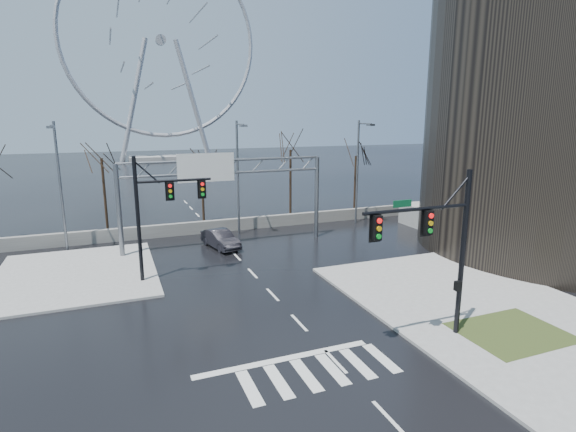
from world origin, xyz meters
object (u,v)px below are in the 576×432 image
ferris_wheel (161,48)px  car (220,239)px  sign_gantry (221,184)px  signal_mast_near (441,241)px  signal_mast_far (156,207)px

ferris_wheel → car: 84.31m
ferris_wheel → sign_gantry: bearing=-93.8°
signal_mast_near → signal_mast_far: (-11.01, 13.00, -0.04)m
signal_mast_near → car: bearing=106.9°
sign_gantry → car: (-0.19, -0.16, -4.45)m
signal_mast_far → car: bearing=47.8°
signal_mast_near → sign_gantry: bearing=106.2°
ferris_wheel → signal_mast_near: bearing=-89.9°
car → signal_mast_far: bearing=-145.5°
sign_gantry → car: bearing=-140.0°
signal_mast_near → ferris_wheel: 101.29m
car → sign_gantry: bearing=26.7°
signal_mast_far → car: signal_mast_far is taller
signal_mast_far → ferris_wheel: ferris_wheel is taller
sign_gantry → ferris_wheel: ferris_wheel is taller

